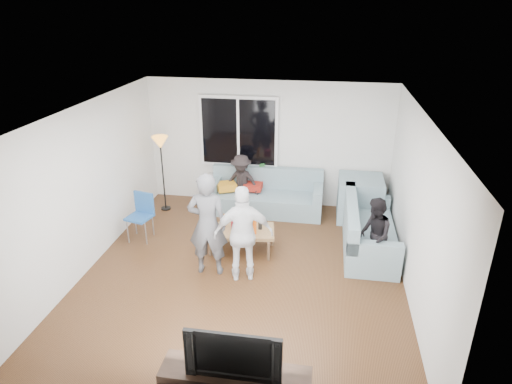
% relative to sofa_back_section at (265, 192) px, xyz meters
% --- Properties ---
extents(floor, '(5.00, 5.50, 0.04)m').
position_rel_sofa_back_section_xyz_m(floor, '(-0.02, -2.27, -0.45)').
color(floor, '#56351C').
rests_on(floor, ground).
extents(ceiling, '(5.00, 5.50, 0.04)m').
position_rel_sofa_back_section_xyz_m(ceiling, '(-0.02, -2.27, 2.20)').
color(ceiling, white).
rests_on(ceiling, ground).
extents(wall_back, '(5.00, 0.04, 2.60)m').
position_rel_sofa_back_section_xyz_m(wall_back, '(-0.02, 0.50, 0.88)').
color(wall_back, silver).
rests_on(wall_back, ground).
extents(wall_front, '(5.00, 0.04, 2.60)m').
position_rel_sofa_back_section_xyz_m(wall_front, '(-0.02, -5.04, 0.88)').
color(wall_front, silver).
rests_on(wall_front, ground).
extents(wall_left, '(0.04, 5.50, 2.60)m').
position_rel_sofa_back_section_xyz_m(wall_left, '(-2.54, -2.27, 0.88)').
color(wall_left, silver).
rests_on(wall_left, ground).
extents(wall_right, '(0.04, 5.50, 2.60)m').
position_rel_sofa_back_section_xyz_m(wall_right, '(2.50, -2.27, 0.88)').
color(wall_right, silver).
rests_on(wall_right, ground).
extents(window_frame, '(1.62, 0.06, 1.47)m').
position_rel_sofa_back_section_xyz_m(window_frame, '(-0.62, 0.42, 1.12)').
color(window_frame, white).
rests_on(window_frame, wall_back).
extents(window_glass, '(1.50, 0.02, 1.35)m').
position_rel_sofa_back_section_xyz_m(window_glass, '(-0.62, 0.38, 1.12)').
color(window_glass, black).
rests_on(window_glass, window_frame).
extents(window_mullion, '(0.05, 0.03, 1.35)m').
position_rel_sofa_back_section_xyz_m(window_mullion, '(-0.62, 0.37, 1.12)').
color(window_mullion, white).
rests_on(window_mullion, window_frame).
extents(radiator, '(1.30, 0.12, 0.62)m').
position_rel_sofa_back_section_xyz_m(radiator, '(-0.62, 0.38, -0.11)').
color(radiator, silver).
rests_on(radiator, floor).
extents(potted_plant, '(0.19, 0.16, 0.32)m').
position_rel_sofa_back_section_xyz_m(potted_plant, '(-0.15, 0.35, 0.36)').
color(potted_plant, '#29672D').
rests_on(potted_plant, radiator).
extents(vase, '(0.20, 0.20, 0.18)m').
position_rel_sofa_back_section_xyz_m(vase, '(-1.03, 0.35, 0.29)').
color(vase, white).
rests_on(vase, radiator).
extents(sofa_back_section, '(2.30, 0.85, 0.85)m').
position_rel_sofa_back_section_xyz_m(sofa_back_section, '(0.00, 0.00, 0.00)').
color(sofa_back_section, gray).
rests_on(sofa_back_section, floor).
extents(sofa_right_section, '(2.00, 0.85, 0.85)m').
position_rel_sofa_back_section_xyz_m(sofa_right_section, '(2.00, -1.19, 0.00)').
color(sofa_right_section, gray).
rests_on(sofa_right_section, floor).
extents(sofa_corner, '(0.85, 0.85, 0.85)m').
position_rel_sofa_back_section_xyz_m(sofa_corner, '(1.88, 0.00, 0.00)').
color(sofa_corner, gray).
rests_on(sofa_corner, floor).
extents(cushion_yellow, '(0.48, 0.45, 0.14)m').
position_rel_sofa_back_section_xyz_m(cushion_yellow, '(-0.81, -0.02, 0.09)').
color(cushion_yellow, orange).
rests_on(cushion_yellow, sofa_back_section).
extents(cushion_red, '(0.37, 0.31, 0.13)m').
position_rel_sofa_back_section_xyz_m(cushion_red, '(-0.27, 0.06, 0.09)').
color(cushion_red, maroon).
rests_on(cushion_red, sofa_back_section).
extents(coffee_table, '(1.18, 0.76, 0.40)m').
position_rel_sofa_back_section_xyz_m(coffee_table, '(-0.18, -1.62, -0.22)').
color(coffee_table, '#A77851').
rests_on(coffee_table, floor).
extents(pitcher, '(0.17, 0.17, 0.17)m').
position_rel_sofa_back_section_xyz_m(pitcher, '(-0.28, -1.60, 0.06)').
color(pitcher, maroon).
rests_on(pitcher, coffee_table).
extents(side_chair, '(0.48, 0.48, 0.86)m').
position_rel_sofa_back_section_xyz_m(side_chair, '(-2.07, -1.52, 0.01)').
color(side_chair, '#215292').
rests_on(side_chair, floor).
extents(floor_lamp, '(0.32, 0.32, 1.56)m').
position_rel_sofa_back_section_xyz_m(floor_lamp, '(-2.07, -0.23, 0.36)').
color(floor_lamp, orange).
rests_on(floor_lamp, floor).
extents(player_left, '(0.64, 0.44, 1.69)m').
position_rel_sofa_back_section_xyz_m(player_left, '(-0.57, -2.34, 0.42)').
color(player_left, '#505055').
rests_on(player_left, floor).
extents(player_right, '(0.97, 0.57, 1.55)m').
position_rel_sofa_back_section_xyz_m(player_right, '(0.01, -2.42, 0.35)').
color(player_right, silver).
rests_on(player_right, floor).
extents(spectator_right, '(0.55, 0.66, 1.23)m').
position_rel_sofa_back_section_xyz_m(spectator_right, '(2.00, -1.84, 0.19)').
color(spectator_right, black).
rests_on(spectator_right, floor).
extents(spectator_back, '(0.84, 0.59, 1.19)m').
position_rel_sofa_back_section_xyz_m(spectator_back, '(-0.51, 0.03, 0.17)').
color(spectator_back, black).
rests_on(spectator_back, floor).
extents(television, '(1.00, 0.13, 0.58)m').
position_rel_sofa_back_section_xyz_m(television, '(0.36, -4.77, 0.30)').
color(television, black).
rests_on(television, tv_console).
extents(bottle_e, '(0.07, 0.07, 0.22)m').
position_rel_sofa_back_section_xyz_m(bottle_e, '(0.13, -1.53, 0.09)').
color(bottle_e, black).
rests_on(bottle_e, coffee_table).
extents(bottle_d, '(0.07, 0.07, 0.28)m').
position_rel_sofa_back_section_xyz_m(bottle_d, '(0.06, -1.71, 0.11)').
color(bottle_d, orange).
rests_on(bottle_d, coffee_table).
extents(bottle_a, '(0.07, 0.07, 0.23)m').
position_rel_sofa_back_section_xyz_m(bottle_a, '(-0.51, -1.53, 0.09)').
color(bottle_a, orange).
rests_on(bottle_a, coffee_table).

